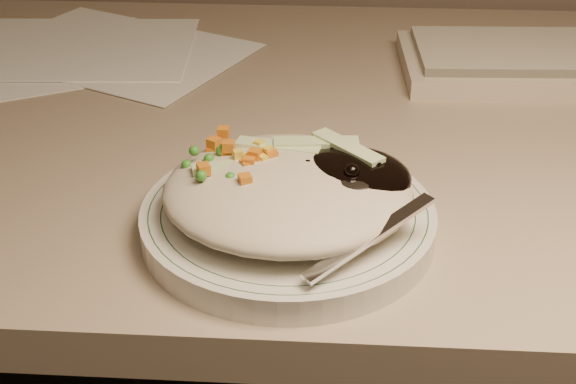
{
  "coord_description": "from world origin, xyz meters",
  "views": [
    {
      "loc": [
        -0.04,
        0.63,
        1.09
      ],
      "look_at": [
        -0.08,
        1.16,
        0.78
      ],
      "focal_mm": 50.0,
      "sensor_mm": 36.0,
      "label": 1
    }
  ],
  "objects": [
    {
      "name": "plate_rim",
      "position": [
        -0.08,
        1.16,
        0.76
      ],
      "size": [
        0.22,
        0.22,
        0.0
      ],
      "color": "#144723",
      "rests_on": "plate"
    },
    {
      "name": "desk",
      "position": [
        0.0,
        1.38,
        0.54
      ],
      "size": [
        1.4,
        0.7,
        0.74
      ],
      "color": "gray",
      "rests_on": "ground"
    },
    {
      "name": "meal",
      "position": [
        -0.07,
        1.16,
        0.78
      ],
      "size": [
        0.2,
        0.19,
        0.05
      ],
      "color": "#AFA68E",
      "rests_on": "plate"
    },
    {
      "name": "plate",
      "position": [
        -0.08,
        1.16,
        0.75
      ],
      "size": [
        0.23,
        0.23,
        0.02
      ],
      "primitive_type": "cylinder",
      "color": "silver",
      "rests_on": "desk"
    },
    {
      "name": "papers",
      "position": [
        -0.36,
        1.53,
        0.74
      ],
      "size": [
        0.45,
        0.36,
        0.0
      ],
      "color": "white",
      "rests_on": "desk"
    }
  ]
}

